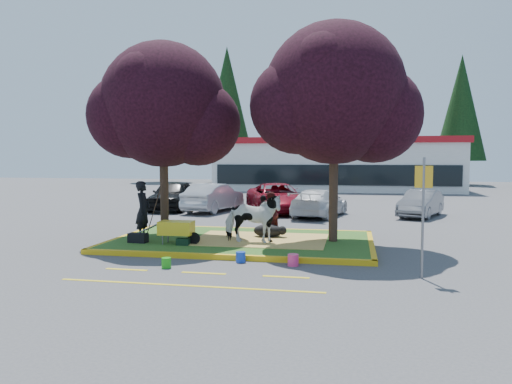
% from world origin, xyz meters
% --- Properties ---
extents(ground, '(90.00, 90.00, 0.00)m').
position_xyz_m(ground, '(0.00, 0.00, 0.00)').
color(ground, '#424244').
rests_on(ground, ground).
extents(median_island, '(8.00, 5.00, 0.15)m').
position_xyz_m(median_island, '(0.00, 0.00, 0.07)').
color(median_island, '#24551A').
rests_on(median_island, ground).
extents(curb_near, '(8.30, 0.16, 0.15)m').
position_xyz_m(curb_near, '(0.00, -2.58, 0.07)').
color(curb_near, gold).
rests_on(curb_near, ground).
extents(curb_far, '(8.30, 0.16, 0.15)m').
position_xyz_m(curb_far, '(0.00, 2.58, 0.07)').
color(curb_far, gold).
rests_on(curb_far, ground).
extents(curb_left, '(0.16, 5.30, 0.15)m').
position_xyz_m(curb_left, '(-4.08, 0.00, 0.07)').
color(curb_left, gold).
rests_on(curb_left, ground).
extents(curb_right, '(0.16, 5.30, 0.15)m').
position_xyz_m(curb_right, '(4.08, 0.00, 0.07)').
color(curb_right, gold).
rests_on(curb_right, ground).
extents(straw_bedding, '(4.20, 3.00, 0.01)m').
position_xyz_m(straw_bedding, '(0.60, 0.00, 0.15)').
color(straw_bedding, '#DDBA5B').
rests_on(straw_bedding, median_island).
extents(tree_purple_left, '(5.06, 4.20, 6.51)m').
position_xyz_m(tree_purple_left, '(-2.78, 0.38, 4.36)').
color(tree_purple_left, black).
rests_on(tree_purple_left, median_island).
extents(tree_purple_right, '(5.30, 4.40, 6.82)m').
position_xyz_m(tree_purple_right, '(2.92, 0.18, 4.56)').
color(tree_purple_right, black).
rests_on(tree_purple_right, median_island).
extents(fire_lane_stripe_a, '(1.10, 0.12, 0.01)m').
position_xyz_m(fire_lane_stripe_a, '(-2.00, -4.20, 0.00)').
color(fire_lane_stripe_a, yellow).
rests_on(fire_lane_stripe_a, ground).
extents(fire_lane_stripe_b, '(1.10, 0.12, 0.01)m').
position_xyz_m(fire_lane_stripe_b, '(0.00, -4.20, 0.00)').
color(fire_lane_stripe_b, yellow).
rests_on(fire_lane_stripe_b, ground).
extents(fire_lane_stripe_c, '(1.10, 0.12, 0.01)m').
position_xyz_m(fire_lane_stripe_c, '(2.00, -4.20, 0.00)').
color(fire_lane_stripe_c, yellow).
rests_on(fire_lane_stripe_c, ground).
extents(fire_lane_long, '(6.00, 0.10, 0.01)m').
position_xyz_m(fire_lane_long, '(0.00, -5.40, 0.00)').
color(fire_lane_long, yellow).
rests_on(fire_lane_long, ground).
extents(retail_building, '(20.40, 8.40, 4.40)m').
position_xyz_m(retail_building, '(2.00, 27.98, 2.25)').
color(retail_building, silver).
rests_on(retail_building, ground).
extents(treeline, '(46.58, 7.80, 14.63)m').
position_xyz_m(treeline, '(1.23, 37.61, 7.73)').
color(treeline, black).
rests_on(treeline, ground).
extents(cow, '(1.83, 0.88, 1.52)m').
position_xyz_m(cow, '(0.49, -0.67, 0.91)').
color(cow, silver).
rests_on(cow, median_island).
extents(calf, '(1.09, 0.77, 0.43)m').
position_xyz_m(calf, '(0.76, 0.56, 0.36)').
color(calf, black).
rests_on(calf, median_island).
extents(handler, '(0.51, 0.72, 1.87)m').
position_xyz_m(handler, '(-3.16, -0.54, 1.09)').
color(handler, black).
rests_on(handler, median_island).
extents(visitor_a, '(0.80, 0.88, 1.47)m').
position_xyz_m(visitor_a, '(0.75, 1.00, 0.88)').
color(visitor_a, '#3F1212').
rests_on(visitor_a, median_island).
extents(visitor_b, '(0.35, 0.79, 1.34)m').
position_xyz_m(visitor_b, '(0.45, 1.36, 0.82)').
color(visitor_b, black).
rests_on(visitor_b, median_island).
extents(wheelbarrow, '(1.85, 0.65, 0.70)m').
position_xyz_m(wheelbarrow, '(-1.77, -1.24, 0.63)').
color(wheelbarrow, black).
rests_on(wheelbarrow, median_island).
extents(gear_bag_dark, '(0.60, 0.36, 0.29)m').
position_xyz_m(gear_bag_dark, '(-3.03, -1.26, 0.30)').
color(gear_bag_dark, black).
rests_on(gear_bag_dark, median_island).
extents(gear_bag_green, '(0.39, 0.25, 0.20)m').
position_xyz_m(gear_bag_green, '(-1.50, -1.42, 0.25)').
color(gear_bag_green, black).
rests_on(gear_bag_green, median_island).
extents(sign_post, '(0.39, 0.06, 2.79)m').
position_xyz_m(sign_post, '(5.09, -3.72, 1.75)').
color(sign_post, slate).
rests_on(sign_post, ground).
extents(bucket_green, '(0.32, 0.32, 0.26)m').
position_xyz_m(bucket_green, '(-1.10, -3.83, 0.13)').
color(bucket_green, '#1EA218').
rests_on(bucket_green, ground).
extents(bucket_pink, '(0.30, 0.30, 0.30)m').
position_xyz_m(bucket_pink, '(2.02, -2.97, 0.15)').
color(bucket_pink, '#FB3779').
rests_on(bucket_pink, ground).
extents(bucket_blue, '(0.34, 0.34, 0.28)m').
position_xyz_m(bucket_blue, '(0.59, -2.80, 0.14)').
color(bucket_blue, '#173FB9').
rests_on(bucket_blue, ground).
extents(car_black, '(2.24, 4.75, 1.57)m').
position_xyz_m(car_black, '(-5.89, 9.43, 0.79)').
color(car_black, black).
rests_on(car_black, ground).
extents(car_silver, '(2.34, 4.60, 1.44)m').
position_xyz_m(car_silver, '(-3.56, 9.10, 0.72)').
color(car_silver, '#A9ABB1').
rests_on(car_silver, ground).
extents(car_red, '(4.22, 5.80, 1.46)m').
position_xyz_m(car_red, '(-0.31, 9.41, 0.73)').
color(car_red, maroon).
rests_on(car_red, ground).
extents(car_white, '(2.80, 4.74, 1.29)m').
position_xyz_m(car_white, '(1.94, 7.94, 0.64)').
color(car_white, silver).
rests_on(car_white, ground).
extents(car_grey, '(2.59, 4.00, 1.25)m').
position_xyz_m(car_grey, '(6.62, 8.72, 0.62)').
color(car_grey, slate).
rests_on(car_grey, ground).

